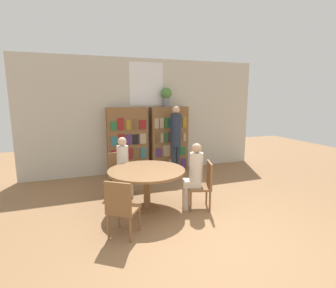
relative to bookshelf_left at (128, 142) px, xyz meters
The scene contains 12 objects.
ground_plane 3.90m from the bookshelf_left, 81.34° to the right, with size 16.00×16.00×0.00m, color olive.
wall_back 0.87m from the bookshelf_left, 18.81° to the left, with size 6.40×0.07×3.00m.
bookshelf_left is the anchor object (origin of this frame).
bookshelf_right 1.14m from the bookshelf_left, ahead, with size 1.02×0.34×1.75m.
flower_vase 1.60m from the bookshelf_left, ahead, with size 0.29×0.29×0.51m.
reading_table 2.29m from the bookshelf_left, 92.89° to the right, with size 1.38×1.38×0.74m.
chair_near_camera 3.21m from the bookshelf_left, 103.05° to the right, with size 0.56×0.56×0.87m.
chair_left_side 1.42m from the bookshelf_left, 108.40° to the right, with size 0.50×0.50×0.87m.
chair_far_side 2.76m from the bookshelf_left, 71.61° to the right, with size 0.50×0.50×0.87m.
seated_reader_left 1.53m from the bookshelf_left, 104.28° to the right, with size 0.32×0.38×1.22m.
seated_reader_right 2.64m from the bookshelf_left, 74.83° to the right, with size 0.39×0.33×1.21m.
librarian_standing 1.27m from the bookshelf_left, 23.59° to the right, with size 0.27×0.54×1.79m.
Camera 1 is at (-1.87, -2.89, 2.03)m, focal length 28.00 mm.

